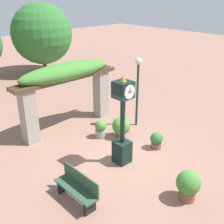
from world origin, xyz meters
TOP-DOWN VIEW (x-y plane):
  - ground_plane at (0.00, 0.00)m, footprint 60.00×60.00m
  - pedestal_clock at (-0.26, -0.15)m, footprint 0.54×0.58m
  - pergola at (0.00, 3.28)m, footprint 4.75×1.11m
  - potted_plant_near_left at (1.31, -0.40)m, footprint 0.47×0.47m
  - potted_plant_near_right at (0.38, 1.68)m, footprint 0.46×0.46m
  - potted_plant_far_left at (0.96, 1.10)m, footprint 0.72×0.72m
  - potted_plant_far_right at (-0.28, -2.75)m, footprint 0.69×0.69m
  - park_bench at (-2.55, -0.66)m, footprint 0.42×1.52m
  - lamp_post at (2.25, 1.44)m, footprint 0.28×0.28m
  - tree_line at (1.47, 11.87)m, footprint 11.22×4.13m

SIDE VIEW (x-z plane):
  - ground_plane at x=0.00m, z-range 0.00..0.00m
  - potted_plant_near_left at x=1.31m, z-range 0.02..0.66m
  - potted_plant_near_right at x=0.38m, z-range 0.00..0.72m
  - park_bench at x=-2.55m, z-range -0.01..0.88m
  - potted_plant_far_left at x=0.96m, z-range 0.05..0.92m
  - potted_plant_far_right at x=-0.28m, z-range 0.04..0.95m
  - pedestal_clock at x=-0.26m, z-range -0.12..3.00m
  - lamp_post at x=2.25m, z-range 0.53..3.51m
  - pergola at x=0.00m, z-range 0.70..3.53m
  - tree_line at x=1.47m, z-range 0.19..4.95m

